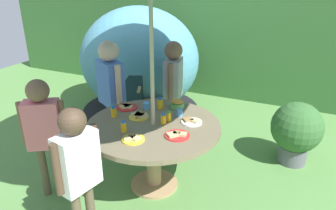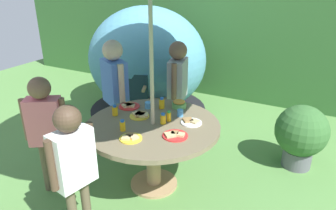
{
  "view_description": "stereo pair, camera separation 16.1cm",
  "coord_description": "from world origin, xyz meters",
  "px_view_note": "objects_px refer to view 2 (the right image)",
  "views": [
    {
      "loc": [
        1.23,
        -2.37,
        2.01
      ],
      "look_at": [
        0.1,
        0.12,
        0.86
      ],
      "focal_mm": 33.85,
      "sensor_mm": 36.0,
      "label": 1
    },
    {
      "loc": [
        1.37,
        -2.3,
        2.01
      ],
      "look_at": [
        0.1,
        0.12,
        0.86
      ],
      "focal_mm": 33.85,
      "sensor_mm": 36.0,
      "label": 2
    }
  ],
  "objects_px": {
    "child_in_grey_shirt": "(178,79)",
    "cup_near": "(148,105)",
    "juice_bottle_center_back": "(163,119)",
    "cup_far": "(180,113)",
    "juice_bottle_near_right": "(169,116)",
    "plate_far_right": "(175,135)",
    "wooden_chair": "(165,89)",
    "potted_plant": "(301,133)",
    "juice_bottle_center_front": "(115,111)",
    "plate_front_edge": "(140,115)",
    "plate_mid_right": "(130,138)",
    "snack_bowl": "(179,104)",
    "child_in_pink_shirt": "(45,121)",
    "plate_back_edge": "(191,122)",
    "dome_tent": "(147,60)",
    "garden_table": "(153,135)",
    "juice_bottle_far_left": "(123,126)",
    "plate_mid_left": "(129,106)",
    "juice_bottle_near_left": "(162,103)",
    "child_in_blue_shirt": "(115,82)",
    "child_in_white_shirt": "(73,158)"
  },
  "relations": [
    {
      "from": "child_in_grey_shirt",
      "to": "cup_near",
      "type": "distance_m",
      "value": 0.68
    },
    {
      "from": "juice_bottle_center_back",
      "to": "cup_far",
      "type": "bearing_deg",
      "value": 71.87
    },
    {
      "from": "juice_bottle_center_back",
      "to": "juice_bottle_near_right",
      "type": "bearing_deg",
      "value": 73.97
    },
    {
      "from": "plate_far_right",
      "to": "wooden_chair",
      "type": "bearing_deg",
      "value": 121.64
    },
    {
      "from": "child_in_grey_shirt",
      "to": "cup_far",
      "type": "xyz_separation_m",
      "value": [
        0.38,
        -0.7,
        -0.09
      ]
    },
    {
      "from": "potted_plant",
      "to": "juice_bottle_center_front",
      "type": "height_order",
      "value": "juice_bottle_center_front"
    },
    {
      "from": "plate_front_edge",
      "to": "plate_mid_right",
      "type": "xyz_separation_m",
      "value": [
        0.17,
        -0.42,
        -0.0
      ]
    },
    {
      "from": "snack_bowl",
      "to": "juice_bottle_near_right",
      "type": "xyz_separation_m",
      "value": [
        0.06,
        -0.34,
        0.01
      ]
    },
    {
      "from": "child_in_pink_shirt",
      "to": "plate_back_edge",
      "type": "bearing_deg",
      "value": -0.48
    },
    {
      "from": "dome_tent",
      "to": "plate_back_edge",
      "type": "distance_m",
      "value": 2.03
    },
    {
      "from": "snack_bowl",
      "to": "cup_near",
      "type": "bearing_deg",
      "value": -149.04
    },
    {
      "from": "dome_tent",
      "to": "garden_table",
      "type": "bearing_deg",
      "value": -70.27
    },
    {
      "from": "plate_front_edge",
      "to": "juice_bottle_far_left",
      "type": "xyz_separation_m",
      "value": [
        0.02,
        -0.33,
        0.03
      ]
    },
    {
      "from": "potted_plant",
      "to": "snack_bowl",
      "type": "height_order",
      "value": "snack_bowl"
    },
    {
      "from": "juice_bottle_center_front",
      "to": "garden_table",
      "type": "bearing_deg",
      "value": 1.05
    },
    {
      "from": "dome_tent",
      "to": "cup_far",
      "type": "bearing_deg",
      "value": -61.69
    },
    {
      "from": "child_in_grey_shirt",
      "to": "plate_front_edge",
      "type": "xyz_separation_m",
      "value": [
        0.03,
        -0.89,
        -0.11
      ]
    },
    {
      "from": "child_in_pink_shirt",
      "to": "cup_near",
      "type": "xyz_separation_m",
      "value": [
        0.61,
        0.82,
        -0.02
      ]
    },
    {
      "from": "wooden_chair",
      "to": "plate_mid_left",
      "type": "distance_m",
      "value": 1.01
    },
    {
      "from": "child_in_grey_shirt",
      "to": "plate_mid_right",
      "type": "xyz_separation_m",
      "value": [
        0.2,
        -1.32,
        -0.11
      ]
    },
    {
      "from": "cup_far",
      "to": "snack_bowl",
      "type": "bearing_deg",
      "value": 118.96
    },
    {
      "from": "plate_mid_left",
      "to": "juice_bottle_near_right",
      "type": "height_order",
      "value": "juice_bottle_near_right"
    },
    {
      "from": "child_in_grey_shirt",
      "to": "plate_mid_right",
      "type": "relative_size",
      "value": 6.47
    },
    {
      "from": "plate_far_right",
      "to": "juice_bottle_center_front",
      "type": "xyz_separation_m",
      "value": [
        -0.72,
        0.12,
        0.04
      ]
    },
    {
      "from": "juice_bottle_near_right",
      "to": "cup_near",
      "type": "relative_size",
      "value": 1.48
    },
    {
      "from": "plate_mid_right",
      "to": "juice_bottle_near_left",
      "type": "distance_m",
      "value": 0.71
    },
    {
      "from": "garden_table",
      "to": "child_in_grey_shirt",
      "type": "xyz_separation_m",
      "value": [
        -0.22,
        0.98,
        0.24
      ]
    },
    {
      "from": "potted_plant",
      "to": "juice_bottle_far_left",
      "type": "height_order",
      "value": "juice_bottle_far_left"
    },
    {
      "from": "dome_tent",
      "to": "plate_back_edge",
      "type": "xyz_separation_m",
      "value": [
        1.39,
        -1.48,
        -0.08
      ]
    },
    {
      "from": "wooden_chair",
      "to": "cup_far",
      "type": "xyz_separation_m",
      "value": [
        0.69,
        -0.95,
        0.18
      ]
    },
    {
      "from": "dome_tent",
      "to": "potted_plant",
      "type": "relative_size",
      "value": 3.03
    },
    {
      "from": "child_in_pink_shirt",
      "to": "plate_mid_right",
      "type": "height_order",
      "value": "child_in_pink_shirt"
    },
    {
      "from": "child_in_blue_shirt",
      "to": "cup_far",
      "type": "xyz_separation_m",
      "value": [
        0.91,
        -0.17,
        -0.12
      ]
    },
    {
      "from": "child_in_white_shirt",
      "to": "plate_front_edge",
      "type": "bearing_deg",
      "value": 12.58
    },
    {
      "from": "plate_far_right",
      "to": "juice_bottle_far_left",
      "type": "bearing_deg",
      "value": -165.59
    },
    {
      "from": "juice_bottle_near_right",
      "to": "child_in_white_shirt",
      "type": "bearing_deg",
      "value": -105.61
    },
    {
      "from": "child_in_grey_shirt",
      "to": "child_in_blue_shirt",
      "type": "height_order",
      "value": "child_in_blue_shirt"
    },
    {
      "from": "garden_table",
      "to": "plate_mid_right",
      "type": "relative_size",
      "value": 6.46
    },
    {
      "from": "child_in_pink_shirt",
      "to": "child_in_grey_shirt",
      "type": "bearing_deg",
      "value": 35.76
    },
    {
      "from": "plate_mid_left",
      "to": "wooden_chair",
      "type": "bearing_deg",
      "value": 96.4
    },
    {
      "from": "juice_bottle_far_left",
      "to": "juice_bottle_near_right",
      "type": "bearing_deg",
      "value": 53.42
    },
    {
      "from": "plate_back_edge",
      "to": "juice_bottle_center_front",
      "type": "bearing_deg",
      "value": -165.65
    },
    {
      "from": "plate_mid_left",
      "to": "cup_far",
      "type": "height_order",
      "value": "cup_far"
    },
    {
      "from": "child_in_grey_shirt",
      "to": "child_in_white_shirt",
      "type": "height_order",
      "value": "child_in_grey_shirt"
    },
    {
      "from": "juice_bottle_center_front",
      "to": "juice_bottle_center_back",
      "type": "bearing_deg",
      "value": 6.63
    },
    {
      "from": "wooden_chair",
      "to": "juice_bottle_far_left",
      "type": "distance_m",
      "value": 1.52
    },
    {
      "from": "potted_plant",
      "to": "child_in_white_shirt",
      "type": "relative_size",
      "value": 0.62
    },
    {
      "from": "plate_mid_right",
      "to": "plate_far_right",
      "type": "distance_m",
      "value": 0.38
    },
    {
      "from": "child_in_blue_shirt",
      "to": "juice_bottle_center_back",
      "type": "height_order",
      "value": "child_in_blue_shirt"
    },
    {
      "from": "child_in_grey_shirt",
      "to": "potted_plant",
      "type": "bearing_deg",
      "value": 79.54
    }
  ]
}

